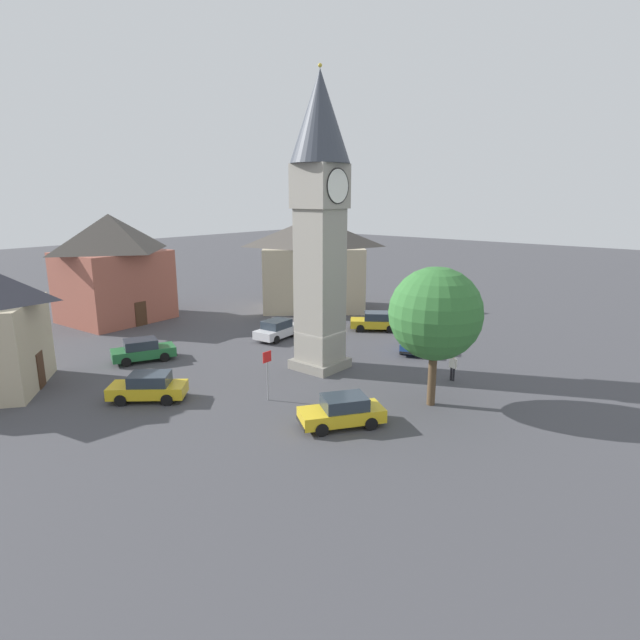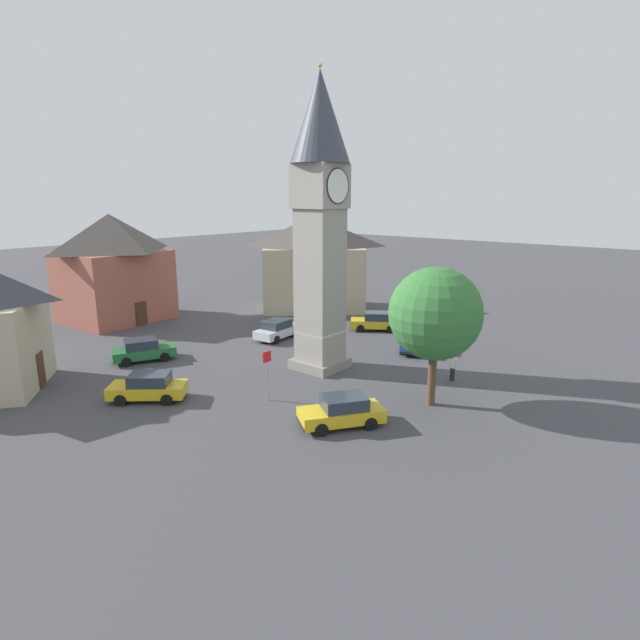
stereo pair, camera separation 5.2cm
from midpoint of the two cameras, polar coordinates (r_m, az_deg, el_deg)
ground_plane at (r=34.02m, az=0.04°, el=-5.26°), size 200.00×200.00×0.00m
clock_tower at (r=32.20m, az=0.05°, el=13.07°), size 3.62×3.62×18.36m
car_blue_kerb at (r=38.16m, az=10.48°, el=-2.19°), size 4.46×3.20×1.53m
car_silver_kerb at (r=43.36m, az=6.21°, el=-0.14°), size 3.76×4.34×1.53m
car_red_corner at (r=37.14m, az=-18.90°, el=-3.15°), size 4.46×3.21×1.53m
car_white_side at (r=40.66m, az=-4.65°, el=-1.03°), size 4.28×2.12×1.53m
car_black_far at (r=30.09m, az=-18.38°, el=-7.01°), size 4.00×4.21×1.53m
car_green_alley at (r=25.54m, az=2.49°, el=-10.03°), size 4.36×3.73×1.53m
pedestrian at (r=32.40m, az=14.50°, el=-4.80°), size 0.28×0.55×1.69m
tree at (r=27.38m, az=12.65°, el=0.65°), size 4.87×4.87×7.47m
building_shop_left at (r=50.77m, az=-0.66°, el=6.34°), size 11.69×11.96×8.99m
building_corner_back at (r=49.50m, az=-21.83°, el=5.46°), size 8.95×8.07×9.44m
road_sign at (r=28.29m, az=-5.80°, el=-5.22°), size 0.60×0.07×2.80m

